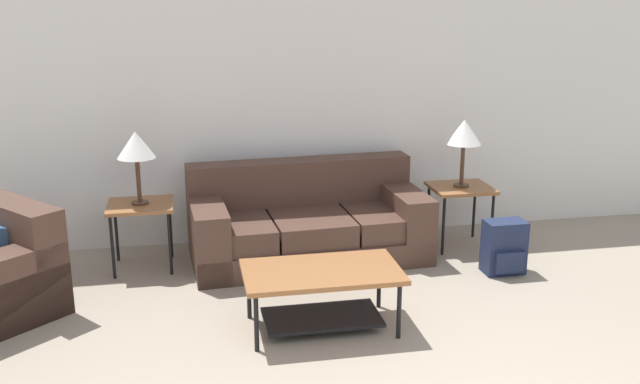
{
  "coord_description": "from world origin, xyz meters",
  "views": [
    {
      "loc": [
        -1.18,
        -2.22,
        2.29
      ],
      "look_at": [
        -0.18,
        2.93,
        0.8
      ],
      "focal_mm": 40.0,
      "sensor_mm": 36.0,
      "label": 1
    }
  ],
  "objects_px": {
    "couch": "(307,225)",
    "table_lamp_right": "(464,133)",
    "coffee_table": "(322,285)",
    "side_table_left": "(141,210)",
    "side_table_right": "(461,193)",
    "table_lamp_left": "(136,146)",
    "backpack": "(504,248)"
  },
  "relations": [
    {
      "from": "table_lamp_right",
      "to": "backpack",
      "type": "distance_m",
      "value": 1.1
    },
    {
      "from": "couch",
      "to": "table_lamp_left",
      "type": "relative_size",
      "value": 3.39
    },
    {
      "from": "table_lamp_right",
      "to": "backpack",
      "type": "bearing_deg",
      "value": -79.85
    },
    {
      "from": "side_table_left",
      "to": "table_lamp_left",
      "type": "bearing_deg",
      "value": -45.0
    },
    {
      "from": "side_table_left",
      "to": "table_lamp_right",
      "type": "xyz_separation_m",
      "value": [
        2.84,
        -0.0,
        0.55
      ]
    },
    {
      "from": "coffee_table",
      "to": "table_lamp_right",
      "type": "relative_size",
      "value": 1.77
    },
    {
      "from": "side_table_right",
      "to": "table_lamp_left",
      "type": "relative_size",
      "value": 0.93
    },
    {
      "from": "table_lamp_left",
      "to": "backpack",
      "type": "xyz_separation_m",
      "value": [
        2.97,
        -0.69,
        -0.84
      ]
    },
    {
      "from": "coffee_table",
      "to": "side_table_left",
      "type": "height_order",
      "value": "side_table_left"
    },
    {
      "from": "coffee_table",
      "to": "table_lamp_left",
      "type": "bearing_deg",
      "value": 132.26
    },
    {
      "from": "side_table_right",
      "to": "table_lamp_left",
      "type": "bearing_deg",
      "value": -180.0
    },
    {
      "from": "table_lamp_right",
      "to": "couch",
      "type": "bearing_deg",
      "value": -179.66
    },
    {
      "from": "backpack",
      "to": "side_table_right",
      "type": "bearing_deg",
      "value": 100.15
    },
    {
      "from": "coffee_table",
      "to": "table_lamp_left",
      "type": "relative_size",
      "value": 1.77
    },
    {
      "from": "table_lamp_right",
      "to": "side_table_right",
      "type": "bearing_deg",
      "value": 116.57
    },
    {
      "from": "side_table_left",
      "to": "side_table_right",
      "type": "height_order",
      "value": "same"
    },
    {
      "from": "coffee_table",
      "to": "backpack",
      "type": "distance_m",
      "value": 1.84
    },
    {
      "from": "side_table_right",
      "to": "backpack",
      "type": "height_order",
      "value": "side_table_right"
    },
    {
      "from": "coffee_table",
      "to": "table_lamp_left",
      "type": "height_order",
      "value": "table_lamp_left"
    },
    {
      "from": "coffee_table",
      "to": "table_lamp_left",
      "type": "distance_m",
      "value": 2.03
    },
    {
      "from": "coffee_table",
      "to": "side_table_left",
      "type": "bearing_deg",
      "value": 132.26
    },
    {
      "from": "coffee_table",
      "to": "side_table_right",
      "type": "distance_m",
      "value": 2.11
    },
    {
      "from": "backpack",
      "to": "side_table_left",
      "type": "bearing_deg",
      "value": 166.85
    },
    {
      "from": "coffee_table",
      "to": "backpack",
      "type": "relative_size",
      "value": 2.41
    },
    {
      "from": "side_table_left",
      "to": "side_table_right",
      "type": "relative_size",
      "value": 1.0
    },
    {
      "from": "couch",
      "to": "side_table_right",
      "type": "xyz_separation_m",
      "value": [
        1.42,
        0.01,
        0.22
      ]
    },
    {
      "from": "couch",
      "to": "table_lamp_right",
      "type": "xyz_separation_m",
      "value": [
        1.42,
        0.01,
        0.77
      ]
    },
    {
      "from": "side_table_left",
      "to": "backpack",
      "type": "bearing_deg",
      "value": -13.15
    },
    {
      "from": "coffee_table",
      "to": "backpack",
      "type": "height_order",
      "value": "backpack"
    },
    {
      "from": "table_lamp_left",
      "to": "side_table_right",
      "type": "bearing_deg",
      "value": 0.0
    },
    {
      "from": "coffee_table",
      "to": "table_lamp_right",
      "type": "distance_m",
      "value": 2.23
    },
    {
      "from": "couch",
      "to": "backpack",
      "type": "height_order",
      "value": "couch"
    }
  ]
}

